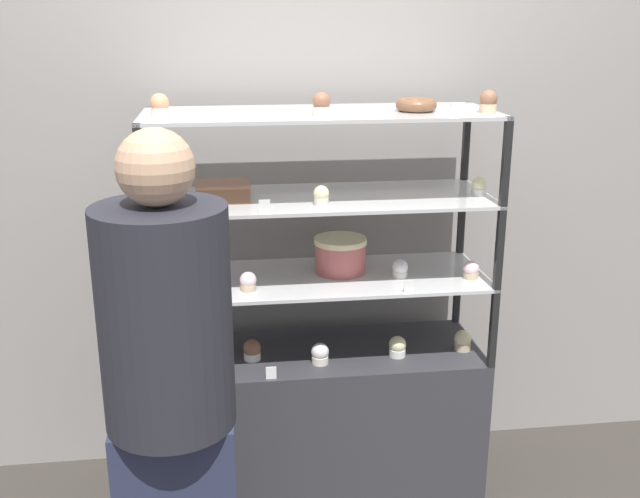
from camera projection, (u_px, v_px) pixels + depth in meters
ground_plane at (320, 490)px, 2.96m from camera, size 20.00×20.00×0.00m
back_wall at (308, 149)px, 2.92m from camera, size 8.00×0.05×2.60m
display_base at (320, 423)px, 2.87m from camera, size 1.19×0.44×0.61m
display_riser_lower at (320, 281)px, 2.70m from camera, size 1.19×0.44×0.29m
display_riser_middle at (320, 202)px, 2.61m from camera, size 1.19×0.44×0.29m
display_riser_upper at (320, 118)px, 2.52m from camera, size 1.19×0.44×0.29m
layer_cake_centerpiece at (340, 255)px, 2.72m from camera, size 0.19×0.19×0.13m
sheet_cake_frosted at (223, 191)px, 2.55m from camera, size 0.18×0.14×0.06m
cupcake_0 at (176, 361)px, 2.61m from camera, size 0.06×0.06×0.08m
cupcake_1 at (252, 350)px, 2.70m from camera, size 0.06×0.06×0.08m
cupcake_2 at (320, 354)px, 2.67m from camera, size 0.06×0.06×0.08m
cupcake_3 at (397, 347)px, 2.73m from camera, size 0.06×0.06×0.08m
cupcake_4 at (463, 341)px, 2.78m from camera, size 0.06×0.06×0.08m
price_tag_0 at (271, 373)px, 2.56m from camera, size 0.04×0.00×0.04m
cupcake_5 at (166, 282)px, 2.55m from camera, size 0.06×0.06×0.07m
cupcake_6 at (248, 282)px, 2.55m from camera, size 0.06×0.06×0.07m
cupcake_7 at (400, 269)px, 2.68m from camera, size 0.06×0.06×0.07m
cupcake_8 at (471, 270)px, 2.66m from camera, size 0.06×0.06×0.07m
price_tag_1 at (409, 286)px, 2.53m from camera, size 0.04×0.00×0.04m
cupcake_9 at (156, 200)px, 2.43m from camera, size 0.05×0.05×0.07m
cupcake_10 at (321, 196)px, 2.48m from camera, size 0.05×0.05×0.07m
cupcake_11 at (479, 186)px, 2.62m from camera, size 0.05×0.05×0.07m
price_tag_2 at (264, 206)px, 2.38m from camera, size 0.04×0.00×0.04m
cupcake_12 at (160, 106)px, 2.38m from camera, size 0.06×0.06×0.07m
cupcake_13 at (321, 104)px, 2.41m from camera, size 0.06×0.06×0.07m
cupcake_14 at (488, 102)px, 2.48m from camera, size 0.06×0.06×0.07m
price_tag_3 at (455, 110)px, 2.37m from camera, size 0.04×0.00×0.04m
donut_glazed at (416, 105)px, 2.52m from camera, size 0.14×0.14×0.04m
customer_figure at (170, 387)px, 2.07m from camera, size 0.36×0.36×1.54m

